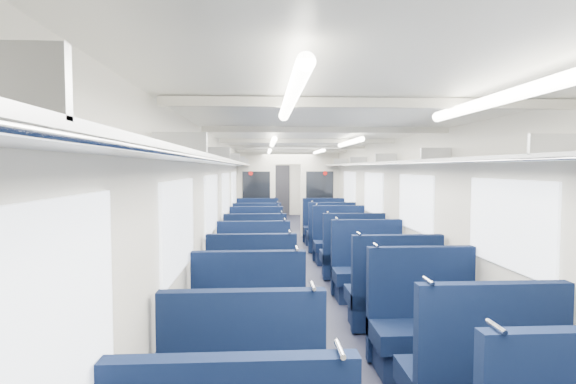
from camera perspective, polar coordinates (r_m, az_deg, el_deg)
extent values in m
cube|color=black|center=(9.06, 1.24, -8.96)|extent=(2.80, 18.00, 0.01)
cube|color=silver|center=(8.87, 1.26, 6.04)|extent=(2.80, 18.00, 0.01)
cube|color=beige|center=(8.89, -7.78, -1.57)|extent=(0.02, 18.00, 2.35)
cube|color=black|center=(9.00, -7.65, -6.81)|extent=(0.03, 17.90, 0.70)
cube|color=beige|center=(9.11, 10.07, -1.48)|extent=(0.02, 18.00, 2.35)
cube|color=black|center=(9.21, 9.93, -6.60)|extent=(0.03, 17.90, 0.70)
cube|color=beige|center=(17.86, -1.02, 0.79)|extent=(2.80, 0.02, 2.35)
cube|color=#B2B5BA|center=(8.85, -6.65, 3.57)|extent=(0.34, 17.40, 0.04)
cylinder|color=silver|center=(8.84, -5.49, 3.45)|extent=(0.02, 17.40, 0.02)
cube|color=#B2B5BA|center=(2.89, -13.73, 6.10)|extent=(0.34, 0.03, 0.14)
cube|color=#B2B5BA|center=(4.87, -9.44, 4.89)|extent=(0.34, 0.03, 0.14)
cube|color=#B2B5BA|center=(6.86, -7.65, 4.37)|extent=(0.34, 0.03, 0.14)
cube|color=#B2B5BA|center=(8.85, -6.66, 4.09)|extent=(0.34, 0.03, 0.14)
cube|color=#B2B5BA|center=(10.85, -6.03, 3.91)|extent=(0.34, 0.03, 0.14)
cube|color=#B2B5BA|center=(12.85, -5.60, 3.78)|extent=(0.34, 0.03, 0.14)
cube|color=#B2B5BA|center=(14.84, -5.29, 3.69)|extent=(0.34, 0.03, 0.14)
cube|color=#B2B5BA|center=(16.84, -5.05, 3.62)|extent=(0.34, 0.03, 0.14)
cube|color=#B2B5BA|center=(9.04, 9.00, 3.54)|extent=(0.34, 17.40, 0.04)
cylinder|color=silver|center=(9.00, 7.88, 3.43)|extent=(0.02, 17.40, 0.02)
cube|color=#B2B5BA|center=(3.43, 30.94, 5.26)|extent=(0.34, 0.03, 0.14)
cube|color=#B2B5BA|center=(5.20, 18.44, 4.65)|extent=(0.34, 0.03, 0.14)
cube|color=#B2B5BA|center=(7.10, 12.45, 4.28)|extent=(0.34, 0.03, 0.14)
cube|color=#B2B5BA|center=(9.04, 9.01, 4.05)|extent=(0.34, 0.03, 0.14)
cube|color=#B2B5BA|center=(11.00, 6.79, 3.89)|extent=(0.34, 0.03, 0.14)
cube|color=#B2B5BA|center=(12.98, 5.25, 3.78)|extent=(0.34, 0.03, 0.14)
cube|color=#B2B5BA|center=(14.96, 4.11, 3.69)|extent=(0.34, 0.03, 0.14)
cube|color=#B2B5BA|center=(16.94, 3.24, 3.62)|extent=(0.34, 0.03, 0.14)
cube|color=white|center=(1.57, -29.83, -14.90)|extent=(0.02, 1.30, 0.75)
cube|color=white|center=(3.73, -13.80, -4.30)|extent=(0.02, 1.30, 0.75)
cube|color=white|center=(5.99, -9.78, -1.49)|extent=(0.02, 1.30, 0.75)
cube|color=white|center=(8.28, -7.98, -0.21)|extent=(0.02, 1.30, 0.75)
cube|color=white|center=(10.57, -6.96, 0.51)|extent=(0.02, 1.30, 0.75)
cube|color=white|center=(13.36, -6.19, 1.05)|extent=(0.02, 1.30, 0.75)
cube|color=white|center=(15.66, -5.76, 1.35)|extent=(0.02, 1.30, 0.75)
cube|color=white|center=(4.21, 26.38, -3.69)|extent=(0.02, 1.30, 0.75)
cube|color=white|center=(6.31, 16.00, -1.33)|extent=(0.02, 1.30, 0.75)
cube|color=white|center=(8.51, 10.88, -0.15)|extent=(0.02, 1.30, 0.75)
cube|color=white|center=(10.75, 7.89, 0.54)|extent=(0.02, 1.30, 0.75)
cube|color=white|center=(13.50, 5.59, 1.07)|extent=(0.02, 1.30, 0.75)
cube|color=white|center=(15.78, 4.30, 1.37)|extent=(0.02, 1.30, 0.75)
cube|color=beige|center=(2.95, 10.69, 11.14)|extent=(2.70, 0.06, 0.06)
cube|color=beige|center=(4.90, 4.99, 7.95)|extent=(2.70, 0.06, 0.06)
cube|color=beige|center=(6.88, 2.59, 6.56)|extent=(2.70, 0.06, 0.06)
cube|color=beige|center=(8.87, 1.26, 5.79)|extent=(2.70, 0.06, 0.06)
cube|color=beige|center=(10.87, 0.42, 5.29)|extent=(2.70, 0.06, 0.06)
cube|color=beige|center=(12.86, -0.15, 4.95)|extent=(2.70, 0.06, 0.06)
cube|color=beige|center=(14.86, -0.57, 4.71)|extent=(2.70, 0.06, 0.06)
cube|color=beige|center=(16.85, -0.89, 4.52)|extent=(2.70, 0.06, 0.06)
cylinder|color=white|center=(2.37, 0.40, 11.98)|extent=(0.07, 1.60, 0.07)
cylinder|color=white|center=(6.35, -1.93, 6.40)|extent=(0.07, 1.60, 0.07)
cylinder|color=white|center=(9.84, -2.41, 5.23)|extent=(0.07, 1.60, 0.07)
cylinder|color=white|center=(14.34, -2.68, 4.56)|extent=(0.07, 1.60, 0.07)
cylinder|color=white|center=(2.67, 25.10, 10.67)|extent=(0.07, 1.60, 0.07)
cylinder|color=white|center=(6.47, 7.92, 6.31)|extent=(0.07, 1.60, 0.07)
cylinder|color=white|center=(9.92, 3.98, 5.21)|extent=(0.07, 1.60, 0.07)
cylinder|color=white|center=(14.39, 1.72, 4.56)|extent=(0.07, 1.60, 0.07)
cube|color=black|center=(17.81, -1.02, 0.22)|extent=(0.75, 0.06, 2.00)
cube|color=beige|center=(12.26, -4.09, -0.27)|extent=(1.05, 0.08, 2.35)
cube|color=black|center=(12.20, -4.09, 0.77)|extent=(0.76, 0.02, 0.80)
cylinder|color=red|center=(12.19, -4.80, 2.41)|extent=(0.12, 0.01, 0.12)
cube|color=beige|center=(12.36, 4.05, -0.24)|extent=(1.05, 0.08, 2.35)
cube|color=black|center=(12.30, 4.09, 0.79)|extent=(0.76, 0.02, 0.80)
cylinder|color=red|center=(12.31, 4.79, 2.42)|extent=(0.12, 0.01, 0.12)
cube|color=beige|center=(12.26, 0.00, 4.41)|extent=(0.70, 0.08, 0.35)
cylinder|color=silver|center=(1.93, 6.67, -19.41)|extent=(0.02, 0.16, 0.02)
cylinder|color=silver|center=(2.37, 25.16, -15.37)|extent=(0.02, 0.16, 0.02)
cube|color=#0A1632|center=(3.04, -5.86, -22.61)|extent=(1.05, 0.10, 1.12)
cylinder|color=silver|center=(2.85, 3.21, -11.95)|extent=(0.02, 0.16, 0.02)
cube|color=#0A1632|center=(3.74, 22.89, -21.42)|extent=(1.05, 0.55, 0.18)
cube|color=#0A1632|center=(3.47, 24.70, -19.51)|extent=(1.05, 0.10, 1.12)
cylinder|color=silver|center=(3.11, 17.59, -10.79)|extent=(0.02, 0.16, 0.02)
cube|color=#0A1632|center=(4.12, -5.12, -18.82)|extent=(1.05, 0.55, 0.18)
cube|color=black|center=(4.21, -5.11, -21.65)|extent=(0.96, 0.44, 0.27)
cube|color=#0A1632|center=(4.25, -5.04, -14.95)|extent=(1.05, 0.10, 1.12)
cylinder|color=silver|center=(4.12, 1.14, -7.24)|extent=(0.02, 0.16, 0.02)
cube|color=#0A1632|center=(4.51, 17.57, -16.97)|extent=(1.05, 0.55, 0.18)
cube|color=black|center=(4.59, 17.52, -19.60)|extent=(0.96, 0.44, 0.27)
cube|color=#0A1632|center=(4.64, 16.60, -13.52)|extent=(1.05, 0.10, 1.12)
cylinder|color=silver|center=(4.38, 11.22, -6.68)|extent=(0.02, 0.16, 0.02)
cube|color=#0A1632|center=(5.54, -4.61, -13.00)|extent=(1.05, 0.55, 0.18)
cube|color=black|center=(5.61, -4.60, -15.20)|extent=(0.96, 0.44, 0.27)
cube|color=#0A1632|center=(5.27, -4.68, -11.38)|extent=(1.05, 0.10, 1.12)
cylinder|color=silver|center=(5.16, 0.24, -5.13)|extent=(0.02, 0.16, 0.02)
cube|color=#0A1632|center=(5.59, 13.09, -12.94)|extent=(1.05, 0.55, 0.18)
cube|color=black|center=(5.65, 13.06, -15.12)|extent=(0.96, 0.44, 0.27)
cube|color=#0A1632|center=(5.32, 13.81, -11.31)|extent=(1.05, 0.10, 1.12)
cylinder|color=silver|center=(5.10, 9.11, -5.28)|extent=(0.02, 0.16, 0.02)
cube|color=#0A1632|center=(6.31, -4.44, -11.00)|extent=(1.05, 0.55, 0.18)
cube|color=black|center=(6.37, -4.43, -12.96)|extent=(0.96, 0.44, 0.27)
cube|color=#0A1632|center=(6.48, -4.41, -8.64)|extent=(1.05, 0.10, 1.12)
cylinder|color=silver|center=(6.39, -0.45, -3.54)|extent=(0.02, 0.16, 0.02)
cube|color=#0A1632|center=(6.57, 10.45, -10.46)|extent=(1.05, 0.55, 0.18)
cube|color=black|center=(6.63, 10.43, -12.35)|extent=(0.96, 0.44, 0.27)
cube|color=#0A1632|center=(6.74, 10.02, -8.21)|extent=(1.05, 0.10, 1.12)
cylinder|color=silver|center=(6.56, 6.29, -3.39)|extent=(0.02, 0.16, 0.02)
cube|color=#0A1632|center=(7.74, -4.22, -8.36)|extent=(1.05, 0.55, 0.18)
cube|color=black|center=(7.78, -4.21, -9.98)|extent=(0.96, 0.44, 0.27)
cube|color=#0A1632|center=(7.47, -4.25, -7.06)|extent=(1.05, 0.10, 1.12)
cylinder|color=silver|center=(7.40, -0.83, -2.63)|extent=(0.02, 0.16, 0.02)
cube|color=#0A1632|center=(7.86, 8.10, -8.20)|extent=(1.05, 0.55, 0.18)
cube|color=black|center=(7.91, 8.09, -9.79)|extent=(0.96, 0.44, 0.27)
cube|color=#0A1632|center=(7.60, 8.45, -6.90)|extent=(1.05, 0.10, 1.12)
cylinder|color=silver|center=(7.45, 5.14, -2.61)|extent=(0.02, 0.16, 0.02)
cube|color=#0A1632|center=(8.65, -4.11, -7.14)|extent=(1.05, 0.55, 0.18)
cube|color=black|center=(8.69, -4.11, -8.59)|extent=(0.96, 0.44, 0.27)
cube|color=#0A1632|center=(8.83, -4.10, -5.48)|extent=(1.05, 0.10, 1.12)
cylinder|color=silver|center=(8.77, -1.22, -1.73)|extent=(0.02, 0.16, 0.02)
cube|color=#0A1632|center=(8.91, 6.71, -6.85)|extent=(1.05, 0.55, 0.18)
cube|color=black|center=(8.95, 6.70, -8.26)|extent=(0.96, 0.44, 0.27)
cube|color=#0A1632|center=(9.09, 6.48, -5.24)|extent=(1.05, 0.10, 1.12)
cylinder|color=silver|center=(8.96, 3.70, -1.64)|extent=(0.02, 0.16, 0.02)
cube|color=#0A1632|center=(9.95, -4.00, -5.79)|extent=(1.05, 0.55, 0.18)
cube|color=black|center=(9.98, -4.00, -7.06)|extent=(0.96, 0.44, 0.27)
cube|color=#0A1632|center=(9.69, -4.03, -4.71)|extent=(1.05, 0.10, 1.12)
cylinder|color=silver|center=(9.63, -1.40, -1.30)|extent=(0.02, 0.16, 0.02)
cube|color=#0A1632|center=(10.16, 5.45, -5.61)|extent=(1.05, 0.55, 0.18)
cube|color=black|center=(10.19, 5.45, -6.85)|extent=(0.96, 0.44, 0.27)
cube|color=#0A1632|center=(9.91, 5.66, -4.55)|extent=(1.05, 0.10, 1.12)
cylinder|color=silver|center=(9.79, 3.11, -1.23)|extent=(0.02, 0.16, 0.02)
cube|color=#0A1632|center=(11.03, -3.93, -4.91)|extent=(1.05, 0.55, 0.18)
cube|color=black|center=(11.07, -3.93, -6.06)|extent=(0.96, 0.44, 0.27)
cube|color=#0A1632|center=(11.23, -3.92, -3.64)|extent=(1.05, 0.10, 1.12)
cylinder|color=silver|center=(11.18, -1.66, -0.69)|extent=(0.02, 0.16, 0.02)
cube|color=#0A1632|center=(11.09, 4.71, -4.87)|extent=(1.05, 0.55, 0.18)
cube|color=black|center=(11.12, 4.70, -6.01)|extent=(0.96, 0.44, 0.27)
cube|color=#0A1632|center=(11.28, 4.55, -3.61)|extent=(1.05, 0.10, 1.12)
cylinder|color=silver|center=(11.18, 2.32, -0.69)|extent=(0.02, 0.16, 0.02)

